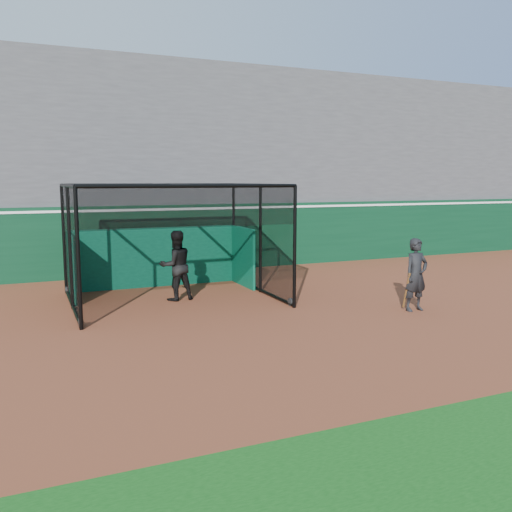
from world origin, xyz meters
name	(u,v)px	position (x,y,z in m)	size (l,w,h in m)	color
ground	(264,329)	(0.00, 0.00, 0.00)	(120.00, 120.00, 0.00)	brown
outfield_wall	(170,238)	(0.00, 8.50, 1.29)	(50.00, 0.50, 2.50)	#09341C
grandstand	(146,155)	(0.00, 12.27, 4.48)	(50.00, 7.85, 8.95)	#4C4C4F
batting_cage	(172,243)	(-1.13, 3.86, 1.62)	(5.55, 4.59, 3.25)	black
batter	(176,266)	(-1.04, 3.78, 0.99)	(0.97, 0.75, 1.99)	black
on_deck_player	(416,275)	(4.37, 0.06, 0.95)	(0.72, 0.49, 1.90)	black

